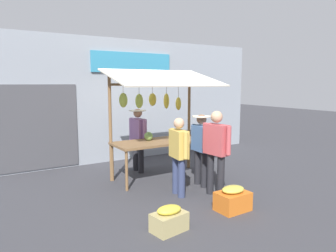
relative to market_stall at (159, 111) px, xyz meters
name	(u,v)px	position (x,y,z in m)	size (l,w,h in m)	color
ground_plane	(161,178)	(-0.02, 0.04, -1.55)	(40.00, 40.00, 0.00)	#38383D
street_backdrop	(121,100)	(0.03, -2.15, 0.15)	(9.00, 0.30, 3.40)	#8C939E
market_stall	(159,111)	(0.00, 0.00, 0.00)	(2.50, 1.46, 2.50)	brown
vendor_with_sunhat	(138,135)	(0.20, -0.71, -0.63)	(0.40, 0.67, 1.56)	#232328
shopper_with_shopping_bag	(179,152)	(0.26, 1.19, -0.68)	(0.28, 0.66, 1.53)	navy
shopper_with_ponytail	(201,145)	(-0.46, 0.96, -0.65)	(0.40, 0.67, 1.53)	#232328
shopper_in_striped_shirt	(216,147)	(-0.34, 1.58, -0.58)	(0.27, 0.70, 1.66)	#232328
produce_crate_near	(169,220)	(1.21, 2.37, -1.37)	(0.56, 0.41, 0.39)	tan
produce_crate_side	(233,199)	(-0.13, 2.30, -1.35)	(0.57, 0.42, 0.43)	#D1661E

